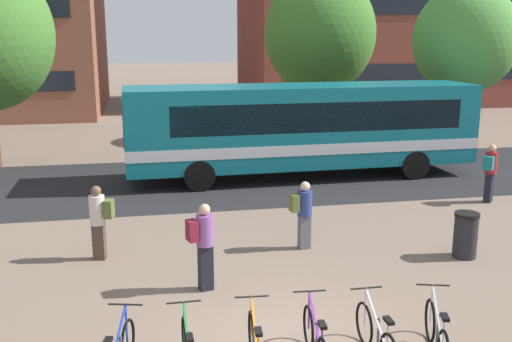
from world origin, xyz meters
name	(u,v)px	position (x,y,z in m)	size (l,w,h in m)	color
bus_lane_asphalt	(208,181)	(0.00, 11.15, 0.00)	(80.00, 7.20, 0.01)	#232326
city_bus	(300,127)	(3.24, 11.15, 1.78)	(12.08, 2.86, 3.20)	#0F6070
parked_bicycle_purple_3	(315,342)	(0.35, -0.55, 0.38)	(0.52, 1.72, 0.99)	black
parked_bicycle_silver_4	(376,338)	(1.29, -0.60, 0.38)	(0.52, 1.72, 0.99)	black
parked_bicycle_silver_5	(437,334)	(2.24, -0.68, 0.38)	(0.65, 1.67, 0.99)	black
commuter_olive_pack_0	(303,210)	(1.48, 4.29, 0.92)	(0.55, 0.38, 1.61)	#565660
commuter_teal_pack_1	(490,169)	(7.92, 7.00, 1.00)	(0.60, 0.57, 1.74)	black
commuter_maroon_pack_2	(203,241)	(-1.01, 2.45, 1.01)	(0.58, 0.43, 1.74)	black
commuter_olive_pack_3	(99,218)	(-3.09, 4.50, 0.96)	(0.58, 0.42, 1.68)	#47382D
trash_bin	(466,235)	(4.90, 3.09, 0.52)	(0.55, 0.55, 1.03)	#232328
street_tree_0	(465,40)	(11.02, 14.28, 4.68)	(4.25, 4.25, 6.93)	brown
street_tree_2	(320,34)	(6.09, 18.48, 4.93)	(5.13, 5.13, 7.72)	brown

